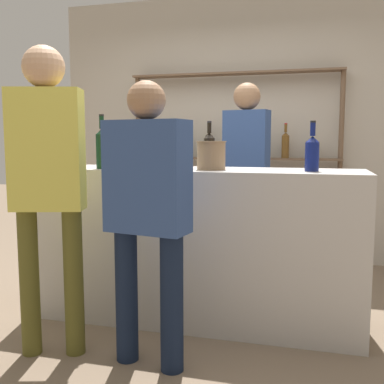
{
  "coord_description": "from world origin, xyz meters",
  "views": [
    {
      "loc": [
        0.8,
        -3.0,
        1.29
      ],
      "look_at": [
        0.0,
        0.0,
        0.92
      ],
      "focal_mm": 42.0,
      "sensor_mm": 36.0,
      "label": 1
    }
  ],
  "objects_px": {
    "customer_left": "(48,173)",
    "counter_bottle_3": "(183,150)",
    "counter_bottle_4": "(312,152)",
    "counter_bottle_5": "(209,150)",
    "counter_bottle_2": "(102,148)",
    "counter_bottle_0": "(57,147)",
    "wine_glass": "(145,153)",
    "server_behind_counter": "(246,164)",
    "customer_center": "(148,204)",
    "ice_bucket": "(211,155)",
    "counter_bottle_1": "(77,149)"
  },
  "relations": [
    {
      "from": "customer_left",
      "to": "server_behind_counter",
      "type": "relative_size",
      "value": 1.03
    },
    {
      "from": "counter_bottle_2",
      "to": "counter_bottle_5",
      "type": "xyz_separation_m",
      "value": [
        0.69,
        0.28,
        -0.02
      ]
    },
    {
      "from": "wine_glass",
      "to": "customer_left",
      "type": "xyz_separation_m",
      "value": [
        -0.29,
        -0.81,
        -0.1
      ]
    },
    {
      "from": "customer_left",
      "to": "counter_bottle_2",
      "type": "bearing_deg",
      "value": -24.18
    },
    {
      "from": "counter_bottle_2",
      "to": "customer_left",
      "type": "xyz_separation_m",
      "value": [
        -0.08,
        -0.55,
        -0.14
      ]
    },
    {
      "from": "counter_bottle_0",
      "to": "wine_glass",
      "type": "bearing_deg",
      "value": 10.29
    },
    {
      "from": "customer_left",
      "to": "server_behind_counter",
      "type": "distance_m",
      "value": 1.84
    },
    {
      "from": "counter_bottle_0",
      "to": "wine_glass",
      "type": "distance_m",
      "value": 0.66
    },
    {
      "from": "counter_bottle_2",
      "to": "counter_bottle_5",
      "type": "relative_size",
      "value": 1.13
    },
    {
      "from": "counter_bottle_1",
      "to": "counter_bottle_4",
      "type": "distance_m",
      "value": 1.77
    },
    {
      "from": "server_behind_counter",
      "to": "counter_bottle_2",
      "type": "bearing_deg",
      "value": -27.74
    },
    {
      "from": "counter_bottle_4",
      "to": "customer_center",
      "type": "xyz_separation_m",
      "value": [
        -0.87,
        -0.65,
        -0.27
      ]
    },
    {
      "from": "counter_bottle_3",
      "to": "wine_glass",
      "type": "xyz_separation_m",
      "value": [
        -0.28,
        -0.03,
        -0.02
      ]
    },
    {
      "from": "ice_bucket",
      "to": "customer_center",
      "type": "distance_m",
      "value": 0.72
    },
    {
      "from": "counter_bottle_5",
      "to": "server_behind_counter",
      "type": "height_order",
      "value": "server_behind_counter"
    },
    {
      "from": "counter_bottle_4",
      "to": "customer_left",
      "type": "height_order",
      "value": "customer_left"
    },
    {
      "from": "customer_left",
      "to": "counter_bottle_3",
      "type": "bearing_deg",
      "value": -50.05
    },
    {
      "from": "counter_bottle_4",
      "to": "counter_bottle_5",
      "type": "relative_size",
      "value": 0.96
    },
    {
      "from": "ice_bucket",
      "to": "customer_left",
      "type": "height_order",
      "value": "customer_left"
    },
    {
      "from": "counter_bottle_5",
      "to": "wine_glass",
      "type": "relative_size",
      "value": 2.33
    },
    {
      "from": "counter_bottle_2",
      "to": "counter_bottle_3",
      "type": "xyz_separation_m",
      "value": [
        0.49,
        0.3,
        -0.02
      ]
    },
    {
      "from": "customer_left",
      "to": "customer_center",
      "type": "xyz_separation_m",
      "value": [
        0.61,
        0.02,
        -0.16
      ]
    },
    {
      "from": "customer_left",
      "to": "counter_bottle_1",
      "type": "bearing_deg",
      "value": 2.31
    },
    {
      "from": "counter_bottle_1",
      "to": "counter_bottle_2",
      "type": "bearing_deg",
      "value": -39.96
    },
    {
      "from": "wine_glass",
      "to": "ice_bucket",
      "type": "distance_m",
      "value": 0.55
    },
    {
      "from": "counter_bottle_1",
      "to": "customer_left",
      "type": "distance_m",
      "value": 0.91
    },
    {
      "from": "server_behind_counter",
      "to": "counter_bottle_5",
      "type": "bearing_deg",
      "value": -0.18
    },
    {
      "from": "counter_bottle_3",
      "to": "counter_bottle_5",
      "type": "xyz_separation_m",
      "value": [
        0.2,
        -0.01,
        0.0
      ]
    },
    {
      "from": "counter_bottle_0",
      "to": "counter_bottle_2",
      "type": "height_order",
      "value": "counter_bottle_2"
    },
    {
      "from": "customer_center",
      "to": "counter_bottle_2",
      "type": "bearing_deg",
      "value": 54.65
    },
    {
      "from": "counter_bottle_0",
      "to": "counter_bottle_2",
      "type": "relative_size",
      "value": 0.99
    },
    {
      "from": "counter_bottle_4",
      "to": "counter_bottle_3",
      "type": "bearing_deg",
      "value": 168.72
    },
    {
      "from": "counter_bottle_4",
      "to": "counter_bottle_5",
      "type": "xyz_separation_m",
      "value": [
        -0.71,
        0.17,
        0.01
      ]
    },
    {
      "from": "customer_center",
      "to": "counter_bottle_4",
      "type": "bearing_deg",
      "value": -43.32
    },
    {
      "from": "counter_bottle_0",
      "to": "customer_center",
      "type": "relative_size",
      "value": 0.23
    },
    {
      "from": "counter_bottle_5",
      "to": "customer_left",
      "type": "relative_size",
      "value": 0.18
    },
    {
      "from": "wine_glass",
      "to": "counter_bottle_4",
      "type": "bearing_deg",
      "value": -7.13
    },
    {
      "from": "counter_bottle_0",
      "to": "customer_left",
      "type": "relative_size",
      "value": 0.2
    },
    {
      "from": "counter_bottle_2",
      "to": "counter_bottle_4",
      "type": "height_order",
      "value": "counter_bottle_2"
    },
    {
      "from": "counter_bottle_2",
      "to": "counter_bottle_5",
      "type": "height_order",
      "value": "counter_bottle_2"
    },
    {
      "from": "counter_bottle_5",
      "to": "counter_bottle_0",
      "type": "bearing_deg",
      "value": -173.05
    },
    {
      "from": "counter_bottle_2",
      "to": "counter_bottle_3",
      "type": "height_order",
      "value": "counter_bottle_2"
    },
    {
      "from": "counter_bottle_0",
      "to": "counter_bottle_3",
      "type": "xyz_separation_m",
      "value": [
        0.93,
        0.15,
        -0.02
      ]
    },
    {
      "from": "customer_center",
      "to": "server_behind_counter",
      "type": "bearing_deg",
      "value": -1.55
    },
    {
      "from": "counter_bottle_5",
      "to": "server_behind_counter",
      "type": "relative_size",
      "value": 0.19
    },
    {
      "from": "server_behind_counter",
      "to": "wine_glass",
      "type": "bearing_deg",
      "value": -27.81
    },
    {
      "from": "counter_bottle_1",
      "to": "counter_bottle_5",
      "type": "xyz_separation_m",
      "value": [
        1.05,
        -0.02,
        -0.0
      ]
    },
    {
      "from": "counter_bottle_0",
      "to": "ice_bucket",
      "type": "relative_size",
      "value": 1.84
    },
    {
      "from": "counter_bottle_1",
      "to": "counter_bottle_3",
      "type": "height_order",
      "value": "counter_bottle_1"
    },
    {
      "from": "customer_center",
      "to": "ice_bucket",
      "type": "bearing_deg",
      "value": -8.73
    }
  ]
}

